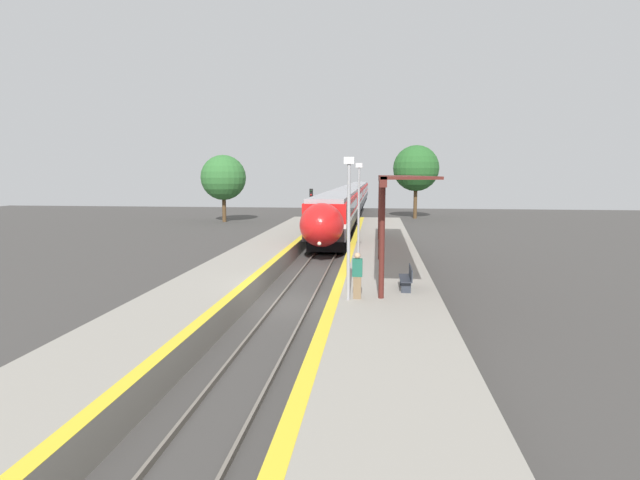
# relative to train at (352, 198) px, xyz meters

# --- Properties ---
(ground_plane) EXTENTS (120.00, 120.00, 0.00)m
(ground_plane) POSITION_rel_train_xyz_m (0.00, -48.16, -2.17)
(ground_plane) COLOR #423F3D
(rail_left) EXTENTS (0.08, 90.00, 0.15)m
(rail_left) POSITION_rel_train_xyz_m (-0.72, -48.16, -2.10)
(rail_left) COLOR slate
(rail_left) RESTS_ON ground_plane
(rail_right) EXTENTS (0.08, 90.00, 0.15)m
(rail_right) POSITION_rel_train_xyz_m (0.72, -48.16, -2.10)
(rail_right) COLOR slate
(rail_right) RESTS_ON ground_plane
(train) EXTENTS (2.91, 77.97, 3.79)m
(train) POSITION_rel_train_xyz_m (0.00, 0.00, 0.00)
(train) COLOR black
(train) RESTS_ON ground_plane
(platform_right) EXTENTS (4.07, 64.00, 0.95)m
(platform_right) POSITION_rel_train_xyz_m (3.74, -48.16, -1.70)
(platform_right) COLOR gray
(platform_right) RESTS_ON ground_plane
(platform_left) EXTENTS (3.53, 64.00, 0.95)m
(platform_left) POSITION_rel_train_xyz_m (-3.47, -48.16, -1.70)
(platform_left) COLOR gray
(platform_left) RESTS_ON ground_plane
(platform_bench) EXTENTS (0.44, 1.66, 0.89)m
(platform_bench) POSITION_rel_train_xyz_m (4.62, -48.78, -0.75)
(platform_bench) COLOR #2D333D
(platform_bench) RESTS_ON platform_right
(person_waiting) EXTENTS (0.36, 0.22, 1.68)m
(person_waiting) POSITION_rel_train_xyz_m (2.74, -50.45, -0.36)
(person_waiting) COLOR #7F6647
(person_waiting) RESTS_ON platform_right
(railway_signal) EXTENTS (0.28, 0.28, 4.16)m
(railway_signal) POSITION_rel_train_xyz_m (-2.17, -25.86, 0.39)
(railway_signal) COLOR #59595E
(railway_signal) RESTS_ON ground_plane
(lamppost_near) EXTENTS (0.36, 0.20, 5.03)m
(lamppost_near) POSITION_rel_train_xyz_m (2.43, -50.68, 1.68)
(lamppost_near) COLOR #9E9EA3
(lamppost_near) RESTS_ON platform_right
(lamppost_mid) EXTENTS (0.36, 0.20, 5.03)m
(lamppost_mid) POSITION_rel_train_xyz_m (2.43, -41.16, 1.68)
(lamppost_mid) COLOR #9E9EA3
(lamppost_mid) RESTS_ON platform_right
(station_canopy) EXTENTS (2.02, 19.59, 4.38)m
(station_canopy) POSITION_rel_train_xyz_m (4.17, -41.99, 2.88)
(station_canopy) COLOR #511E19
(station_canopy) RESTS_ON platform_right
(background_tree_left) EXTENTS (5.06, 5.06, 7.55)m
(background_tree_left) POSITION_rel_train_xyz_m (-13.85, -13.02, 2.83)
(background_tree_left) COLOR brown
(background_tree_left) RESTS_ON ground_plane
(background_tree_right) EXTENTS (5.54, 5.54, 8.88)m
(background_tree_right) POSITION_rel_train_xyz_m (8.06, -6.12, 3.92)
(background_tree_right) COLOR brown
(background_tree_right) RESTS_ON ground_plane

